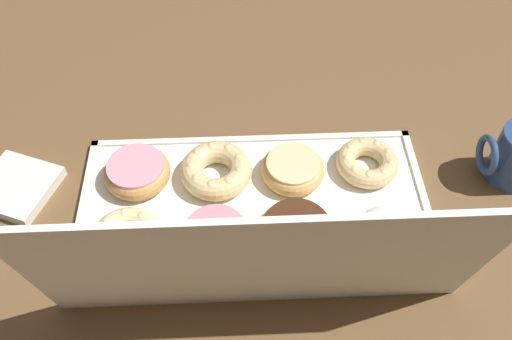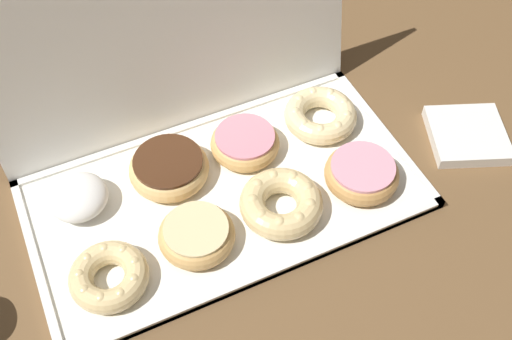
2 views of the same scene
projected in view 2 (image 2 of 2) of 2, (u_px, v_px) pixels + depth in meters
ground_plane at (225, 198)px, 0.94m from camera, size 3.00×3.00×0.00m
donut_box at (225, 195)px, 0.93m from camera, size 0.58×0.31×0.01m
box_lid_open at (173, 51)px, 0.93m from camera, size 0.58×0.06×0.29m
cruller_donut_0 at (109, 276)px, 0.82m from camera, size 0.11×0.11×0.03m
glazed_ring_donut_1 at (197, 235)px, 0.86m from camera, size 0.11×0.11×0.04m
cruller_donut_2 at (281, 203)px, 0.89m from camera, size 0.12×0.12×0.04m
pink_frosted_donut_3 at (362, 173)px, 0.93m from camera, size 0.11×0.11×0.04m
powdered_filled_donut_4 at (78, 197)px, 0.90m from camera, size 0.09×0.09×0.04m
chocolate_frosted_donut_5 at (169, 168)px, 0.93m from camera, size 0.12×0.12×0.04m
pink_frosted_donut_6 at (245, 143)px, 0.97m from camera, size 0.11×0.11×0.04m
cruller_donut_7 at (321, 115)px, 1.00m from camera, size 0.12×0.12×0.04m
napkin_stack at (467, 135)px, 1.00m from camera, size 0.16×0.16×0.02m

